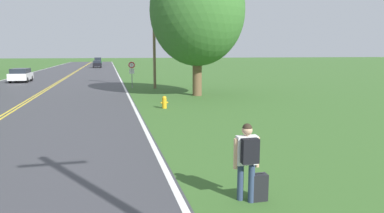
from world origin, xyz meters
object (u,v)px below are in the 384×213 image
Objects in this scene: traffic_sign at (132,68)px; car_black_hatchback_mid_near at (97,64)px; suitcase at (259,188)px; hitchhiker_person at (247,155)px; car_white_hatchback_approaching at (21,75)px; car_dark_green_suv_mid_far at (98,61)px; fire_hydrant at (164,102)px; tree_right_cluster at (197,11)px.

traffic_sign reaches higher than car_black_hatchback_mid_near.
suitcase is at bearing 1.59° from car_black_hatchback_mid_near.
car_white_hatchback_approaching is (-11.83, 33.52, -0.26)m from hitchhiker_person.
car_dark_green_suv_mid_far is (-5.10, 83.63, -0.04)m from hitchhiker_person.
hitchhiker_person is 83.79m from car_dark_green_suv_mid_far.
fire_hydrant is at bearing 0.23° from suitcase.
suitcase is at bearing -159.77° from car_white_hatchback_approaching.
suitcase is at bearing -90.08° from fire_hydrant.
car_black_hatchback_mid_near is at bearing 99.50° from tree_right_cluster.
suitcase is 0.18× the size of car_black_hatchback_mid_near.
hitchhiker_person is 24.56m from traffic_sign.
fire_hydrant is at bearing -122.18° from tree_right_cluster.
suitcase is 0.16× the size of car_dark_green_suv_mid_far.
hitchhiker_person is 0.17× the size of tree_right_cluster.
car_dark_green_suv_mid_far reaches higher than hitchhiker_person.
fire_hydrant is 8.39m from tree_right_cluster.
car_white_hatchback_approaching reaches higher than suitcase.
suitcase is 12.62m from fire_hydrant.
car_dark_green_suv_mid_far is (-5.39, 71.03, 0.64)m from fire_hydrant.
traffic_sign is at bearing 2.64° from car_dark_green_suv_mid_far.
fire_hydrant is 0.30× the size of traffic_sign.
traffic_sign is 0.58× the size of car_dark_green_suv_mid_far.
car_white_hatchback_approaching is at bearing 141.12° from traffic_sign.
car_white_hatchback_approaching is (-12.10, 33.55, 0.48)m from suitcase.
hitchhiker_person reaches higher than fire_hydrant.
tree_right_cluster is at bearing -135.13° from car_white_hatchback_approaching.
hitchhiker_person is 2.65× the size of suitcase.
tree_right_cluster is at bearing -11.05° from hitchhiker_person.
car_dark_green_suv_mid_far reaches higher than suitcase.
tree_right_cluster reaches higher than car_black_hatchback_mid_near.
tree_right_cluster is at bearing -57.55° from traffic_sign.
fire_hydrant is 71.24m from car_dark_green_suv_mid_far.
car_white_hatchback_approaching is at bearing 134.48° from tree_right_cluster.
traffic_sign is 0.65× the size of car_white_hatchback_approaching.
traffic_sign is 14.35m from car_white_hatchback_approaching.
car_dark_green_suv_mid_far is at bearing 94.27° from traffic_sign.
traffic_sign is at bearing 2.75° from car_black_hatchback_mid_near.
tree_right_cluster is 2.82× the size of car_black_hatchback_mid_near.
car_black_hatchback_mid_near is at bearing -10.76° from car_white_hatchback_approaching.
suitcase is at bearing -87.77° from traffic_sign.
tree_right_cluster is 22.62m from car_white_hatchback_approaching.
fire_hydrant is at bearing 2.58° from car_black_hatchback_mid_near.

